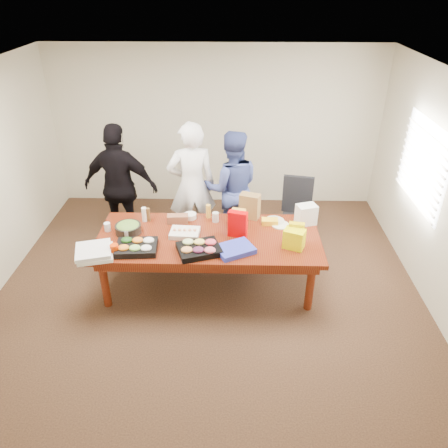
{
  "coord_description": "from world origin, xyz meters",
  "views": [
    {
      "loc": [
        0.31,
        -4.61,
        3.63
      ],
      "look_at": [
        0.19,
        0.1,
        0.88
      ],
      "focal_mm": 34.73,
      "sensor_mm": 36.0,
      "label": 1
    }
  ],
  "objects_px": {
    "salad_bowl": "(128,229)",
    "person_center": "(192,186)",
    "person_right": "(232,188)",
    "sheet_cake": "(185,233)",
    "office_chair": "(298,218)",
    "conference_table": "(209,261)"
  },
  "relations": [
    {
      "from": "conference_table",
      "to": "sheet_cake",
      "type": "relative_size",
      "value": 7.74
    },
    {
      "from": "office_chair",
      "to": "person_center",
      "type": "xyz_separation_m",
      "value": [
        -1.54,
        0.14,
        0.43
      ]
    },
    {
      "from": "person_center",
      "to": "sheet_cake",
      "type": "distance_m",
      "value": 1.03
    },
    {
      "from": "person_right",
      "to": "sheet_cake",
      "type": "bearing_deg",
      "value": 57.62
    },
    {
      "from": "office_chair",
      "to": "person_center",
      "type": "height_order",
      "value": "person_center"
    },
    {
      "from": "person_right",
      "to": "conference_table",
      "type": "bearing_deg",
      "value": 71.08
    },
    {
      "from": "person_right",
      "to": "sheet_cake",
      "type": "relative_size",
      "value": 4.82
    },
    {
      "from": "sheet_cake",
      "to": "office_chair",
      "type": "bearing_deg",
      "value": 33.03
    },
    {
      "from": "person_center",
      "to": "sheet_cake",
      "type": "relative_size",
      "value": 5.27
    },
    {
      "from": "office_chair",
      "to": "person_right",
      "type": "bearing_deg",
      "value": 175.3
    },
    {
      "from": "person_right",
      "to": "sheet_cake",
      "type": "height_order",
      "value": "person_right"
    },
    {
      "from": "salad_bowl",
      "to": "sheet_cake",
      "type": "bearing_deg",
      "value": -3.95
    },
    {
      "from": "conference_table",
      "to": "person_right",
      "type": "distance_m",
      "value": 1.3
    },
    {
      "from": "office_chair",
      "to": "sheet_cake",
      "type": "xyz_separation_m",
      "value": [
        -1.55,
        -0.87,
        0.26
      ]
    },
    {
      "from": "person_center",
      "to": "person_right",
      "type": "distance_m",
      "value": 0.59
    },
    {
      "from": "office_chair",
      "to": "conference_table",
      "type": "bearing_deg",
      "value": -133.54
    },
    {
      "from": "office_chair",
      "to": "sheet_cake",
      "type": "relative_size",
      "value": 2.89
    },
    {
      "from": "salad_bowl",
      "to": "person_center",
      "type": "bearing_deg",
      "value": 52.88
    },
    {
      "from": "salad_bowl",
      "to": "conference_table",
      "type": "bearing_deg",
      "value": -4.37
    },
    {
      "from": "conference_table",
      "to": "salad_bowl",
      "type": "height_order",
      "value": "salad_bowl"
    },
    {
      "from": "conference_table",
      "to": "person_center",
      "type": "xyz_separation_m",
      "value": [
        -0.29,
        1.04,
        0.58
      ]
    },
    {
      "from": "person_right",
      "to": "office_chair",
      "type": "bearing_deg",
      "value": 159.26
    }
  ]
}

